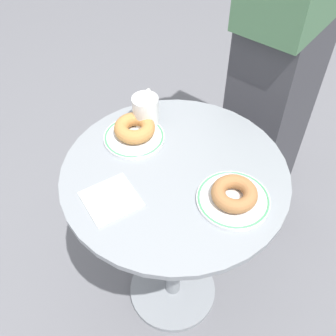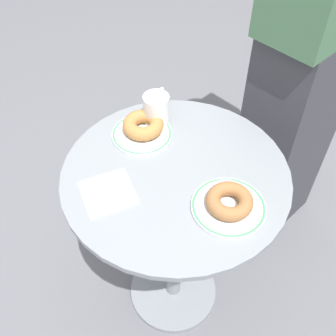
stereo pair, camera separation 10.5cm
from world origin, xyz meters
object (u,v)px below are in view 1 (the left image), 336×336
(cafe_table, at_px, (174,222))
(donut_cinnamon, at_px, (234,194))
(plate_right, at_px, (233,199))
(paper_napkin, at_px, (111,199))
(donut_old_fashioned, at_px, (135,128))
(coffee_mug, at_px, (146,111))
(plate_left, at_px, (135,136))
(person_figure, at_px, (288,34))

(cafe_table, relative_size, donut_cinnamon, 6.19)
(plate_right, relative_size, donut_cinnamon, 1.60)
(plate_right, bearing_deg, paper_napkin, -133.14)
(plate_right, relative_size, donut_old_fashioned, 1.57)
(paper_napkin, xyz_separation_m, coffee_mug, (-0.16, 0.26, 0.05))
(plate_right, distance_m, coffee_mug, 0.38)
(plate_left, bearing_deg, paper_napkin, -54.75)
(plate_right, height_order, paper_napkin, plate_right)
(paper_napkin, bearing_deg, person_figure, 94.19)
(plate_left, height_order, paper_napkin, plate_left)
(cafe_table, bearing_deg, donut_old_fashioned, 177.09)
(plate_left, height_order, donut_cinnamon, donut_cinnamon)
(paper_napkin, height_order, person_figure, person_figure)
(cafe_table, relative_size, person_figure, 0.41)
(plate_left, xyz_separation_m, coffee_mug, (-0.03, 0.07, 0.04))
(plate_right, distance_m, donut_old_fashioned, 0.35)
(person_figure, bearing_deg, plate_right, -64.08)
(donut_old_fashioned, relative_size, paper_napkin, 0.92)
(cafe_table, bearing_deg, plate_right, 12.79)
(donut_old_fashioned, height_order, paper_napkin, donut_old_fashioned)
(paper_napkin, relative_size, person_figure, 0.07)
(donut_old_fashioned, xyz_separation_m, person_figure, (0.08, 0.58, 0.11))
(coffee_mug, distance_m, person_figure, 0.54)
(donut_cinnamon, xyz_separation_m, paper_napkin, (-0.21, -0.23, -0.03))
(cafe_table, xyz_separation_m, paper_napkin, (-0.04, -0.19, 0.24))
(person_figure, bearing_deg, coffee_mug, -101.43)
(donut_cinnamon, bearing_deg, coffee_mug, 175.22)
(donut_old_fashioned, distance_m, person_figure, 0.60)
(plate_left, height_order, coffee_mug, coffee_mug)
(cafe_table, height_order, donut_cinnamon, donut_cinnamon)
(plate_left, distance_m, coffee_mug, 0.08)
(cafe_table, relative_size, donut_old_fashioned, 6.06)
(plate_right, bearing_deg, donut_cinnamon, 90.00)
(cafe_table, height_order, coffee_mug, coffee_mug)
(cafe_table, distance_m, plate_right, 0.30)
(donut_old_fashioned, bearing_deg, donut_cinnamon, 4.89)
(donut_old_fashioned, height_order, person_figure, person_figure)
(plate_right, bearing_deg, cafe_table, -167.21)
(paper_napkin, bearing_deg, plate_right, 46.86)
(cafe_table, distance_m, person_figure, 0.71)
(plate_left, relative_size, person_figure, 0.10)
(plate_right, bearing_deg, person_figure, 115.92)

